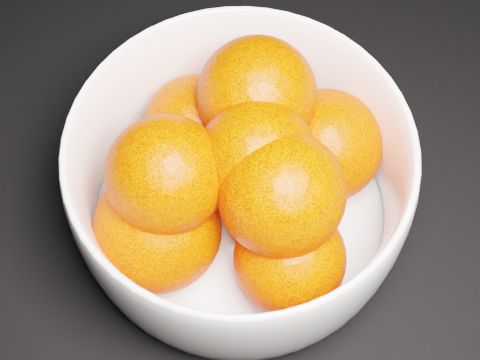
% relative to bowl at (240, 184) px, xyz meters
% --- Properties ---
extents(bowl, '(0.24, 0.24, 0.12)m').
position_rel_bowl_xyz_m(bowl, '(0.00, 0.00, 0.00)').
color(bowl, white).
rests_on(bowl, ground).
extents(orange_pile, '(0.18, 0.19, 0.13)m').
position_rel_bowl_xyz_m(orange_pile, '(0.00, -0.00, 0.02)').
color(orange_pile, '#FF3502').
rests_on(orange_pile, bowl).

